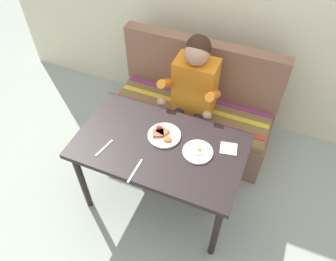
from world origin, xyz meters
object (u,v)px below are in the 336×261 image
Objects in this scene: plate_breakfast at (163,135)px; fork at (104,148)px; napkin at (229,149)px; knife at (135,171)px; person at (192,92)px; couch at (193,113)px; plate_eggs at (198,152)px; table at (160,151)px.

plate_breakfast is 1.41× the size of fork.
fork is (-0.80, -0.32, -0.00)m from napkin.
napkin is 0.58× the size of knife.
knife is (-0.09, -0.86, -0.01)m from person.
knife is (-0.06, -1.03, 0.40)m from couch.
plate_breakfast is 1.20× the size of knife.
couch is 1.19× the size of person.
person is at bearing 85.88° from plate_breakfast.
napkin is at bearing 30.97° from plate_eggs.
plate_eggs is at bearing -69.75° from couch.
napkin is at bearing 34.42° from fork.
plate_breakfast is 2.06× the size of napkin.
couch is 0.87m from napkin.
plate_eggs reaches higher than fork.
plate_eggs is (0.28, -0.05, -0.00)m from plate_breakfast.
person is at bearing 85.68° from knife.
knife is (0.28, -0.09, 0.00)m from fork.
person is (0.03, 0.59, 0.09)m from table.
plate_breakfast reaches higher than table.
napkin is (0.43, -0.45, -0.01)m from person.
table is 0.13m from plate_breakfast.
fork is at bearing -157.98° from napkin.
table is at bearing 39.97° from fork.
couch is 0.45m from person.
person is 0.62m from napkin.
napkin reaches higher than table.
fork is (-0.34, -0.94, 0.40)m from couch.
table is 0.83m from couch.
person is at bearing 113.35° from plate_eggs.
fork is (-0.37, -0.77, -0.01)m from person.
plate_eggs is (0.24, -0.56, -0.00)m from person.
table is at bearing -162.46° from napkin.
plate_breakfast is at bearing -90.60° from couch.
person reaches higher than couch.
fork is at bearing 163.95° from knife.
knife is (-0.52, -0.41, -0.00)m from napkin.
napkin is at bearing 7.83° from plate_breakfast.
table is 0.40m from fork.
person is (0.03, -0.17, 0.41)m from couch.
plate_eggs is at bearing 31.41° from fork.
couch reaches higher than plate_eggs.
table is 0.49m from napkin.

